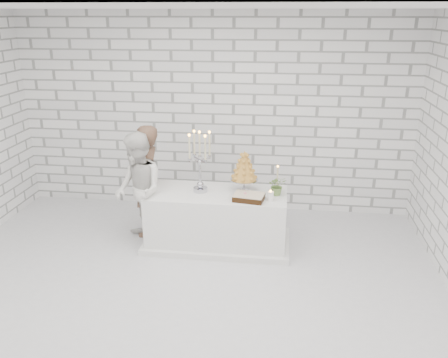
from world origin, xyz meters
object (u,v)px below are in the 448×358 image
candelabra (200,162)px  bride (139,191)px  cake_table (217,219)px  croquembouche (244,172)px  groom (146,181)px

candelabra → bride: bearing=-171.1°
cake_table → candelabra: candelabra is taller
croquembouche → bride: bearing=-172.1°
groom → bride: size_ratio=1.02×
groom → croquembouche: (1.35, -0.14, 0.25)m
bride → croquembouche: bearing=67.7°
candelabra → croquembouche: bearing=6.4°
cake_table → croquembouche: size_ratio=3.24×
bride → croquembouche: size_ratio=2.76×
cake_table → bride: bride is taller
bride → candelabra: (0.80, 0.13, 0.39)m
groom → candelabra: bearing=82.1°
croquembouche → groom: bearing=174.0°
bride → croquembouche: 1.40m
bride → croquembouche: bride is taller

